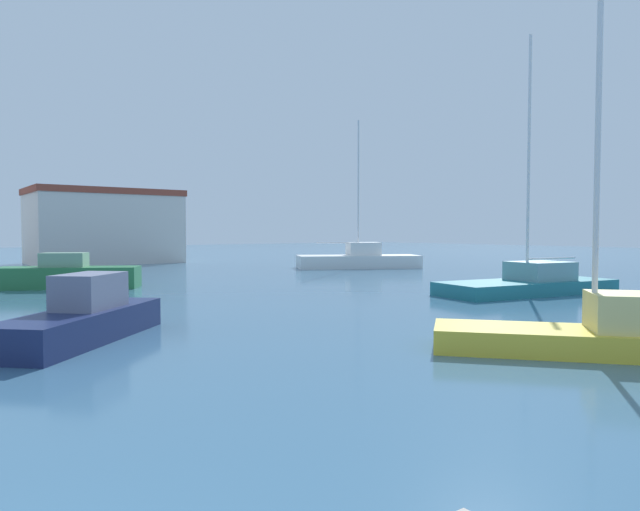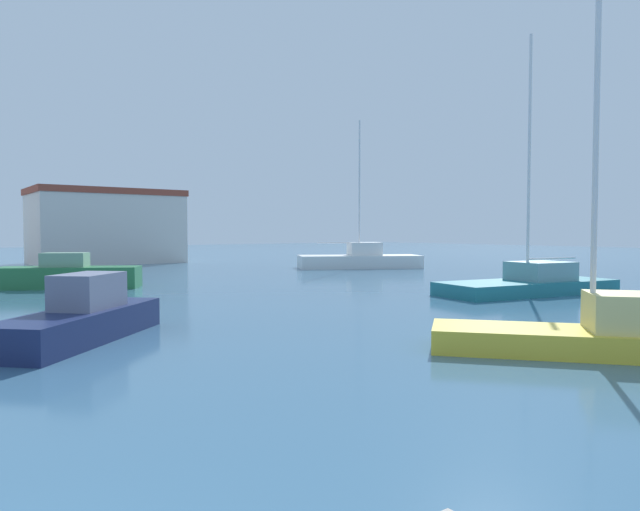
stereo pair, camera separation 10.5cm
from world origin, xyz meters
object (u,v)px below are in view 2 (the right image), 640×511
at_px(sailboat_white_center_channel, 360,259).
at_px(motorboat_navy_distant_north, 83,318).
at_px(sailboat_yellow_behind_lamppost, 604,331).
at_px(motorboat_green_inner_mooring, 68,275).
at_px(sailboat_teal_outer_mooring, 530,282).

bearing_deg(sailboat_white_center_channel, motorboat_navy_distant_north, -143.97).
height_order(sailboat_yellow_behind_lamppost, motorboat_green_inner_mooring, sailboat_yellow_behind_lamppost).
xyz_separation_m(sailboat_yellow_behind_lamppost, motorboat_green_inner_mooring, (-5.70, 21.75, 0.07)).
xyz_separation_m(sailboat_yellow_behind_lamppost, sailboat_teal_outer_mooring, (9.27, 7.82, -0.04)).
distance_m(sailboat_yellow_behind_lamppost, motorboat_green_inner_mooring, 22.49).
relative_size(sailboat_white_center_channel, motorboat_navy_distant_north, 2.17).
bearing_deg(motorboat_navy_distant_north, sailboat_yellow_behind_lamppost, -44.27).
xyz_separation_m(sailboat_white_center_channel, motorboat_navy_distant_north, (-22.86, -16.62, -0.06)).
bearing_deg(motorboat_navy_distant_north, sailboat_white_center_channel, 36.03).
distance_m(motorboat_navy_distant_north, motorboat_green_inner_mooring, 13.83).
relative_size(sailboat_teal_outer_mooring, motorboat_green_inner_mooring, 1.71).
xyz_separation_m(sailboat_teal_outer_mooring, motorboat_navy_distant_north, (-17.67, 0.38, 0.06)).
bearing_deg(motorboat_green_inner_mooring, sailboat_teal_outer_mooring, -42.96).
bearing_deg(motorboat_green_inner_mooring, sailboat_white_center_channel, 8.65).
bearing_deg(sailboat_teal_outer_mooring, sailboat_yellow_behind_lamppost, -139.86).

